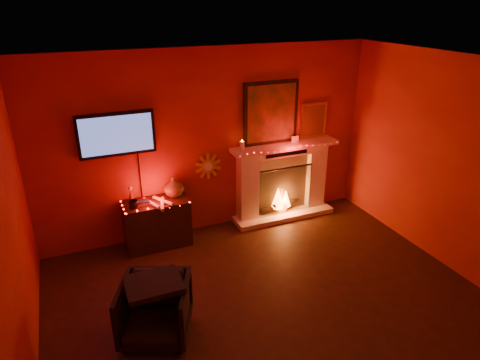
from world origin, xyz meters
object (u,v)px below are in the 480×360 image
at_px(sunburst_clock, 208,166).
at_px(armchair, 155,310).
at_px(tv, 117,134).
at_px(fireplace, 282,174).
at_px(console_table, 158,220).

xyz_separation_m(sunburst_clock, armchair, (-1.28, -1.99, -0.68)).
xyz_separation_m(tv, sunburst_clock, (1.25, 0.03, -0.65)).
bearing_deg(armchair, sunburst_clock, 80.74).
xyz_separation_m(tv, armchair, (-0.04, -1.96, -1.32)).
bearing_deg(fireplace, console_table, -176.48).
bearing_deg(armchair, console_table, 99.62).
xyz_separation_m(fireplace, tv, (-2.44, 0.06, 0.92)).
bearing_deg(sunburst_clock, armchair, -122.85).
height_order(fireplace, tv, fireplace).
distance_m(fireplace, sunburst_clock, 1.23).
bearing_deg(console_table, tv, 154.98).
distance_m(tv, console_table, 1.33).
relative_size(tv, armchair, 1.74).
distance_m(sunburst_clock, console_table, 1.06).
bearing_deg(sunburst_clock, fireplace, -4.37).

